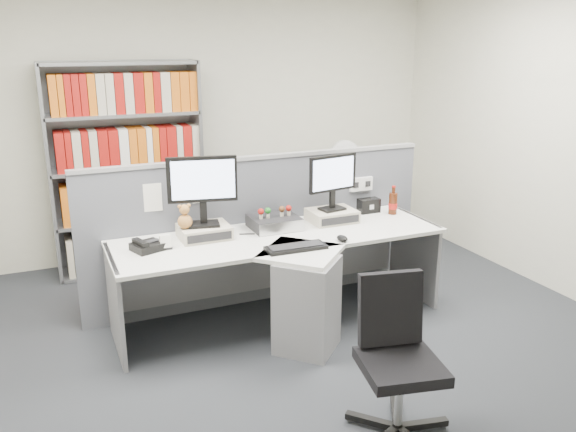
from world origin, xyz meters
name	(u,v)px	position (x,y,z in m)	size (l,w,h in m)	color
ground	(325,367)	(0.00, 0.00, 0.00)	(5.50, 5.50, 0.00)	#313439
room_shell	(330,107)	(0.00, 0.00, 1.79)	(5.04, 5.54, 2.72)	beige
partition	(261,228)	(0.00, 1.25, 0.65)	(3.00, 0.08, 1.27)	#5A5C66
desk	(291,276)	(0.00, 0.60, 0.46)	(2.60, 1.20, 0.72)	white
monitor_riser_left	(204,232)	(-0.56, 0.98, 0.77)	(0.38, 0.31, 0.10)	#BFB69E
monitor_riser_right	(332,216)	(0.54, 0.98, 0.77)	(0.38, 0.31, 0.10)	#BFB69E
monitor_left	(202,185)	(-0.56, 0.98, 1.14)	(0.52, 0.21, 0.53)	black
monitor_right	(333,178)	(0.54, 0.98, 1.10)	(0.45, 0.18, 0.46)	black
desktop_pc	(274,222)	(0.03, 0.99, 0.77)	(0.38, 0.34, 0.10)	black
figurines	(275,211)	(0.03, 0.97, 0.87)	(0.29, 0.05, 0.09)	#BFB69E
keyboard	(296,247)	(-0.02, 0.47, 0.73)	(0.45, 0.18, 0.03)	black
mouse	(342,238)	(0.38, 0.49, 0.74)	(0.07, 0.12, 0.04)	black
desk_phone	(147,246)	(-1.02, 0.87, 0.75)	(0.25, 0.24, 0.09)	black
desk_calendar	(165,243)	(-0.89, 0.84, 0.77)	(0.09, 0.07, 0.11)	black
plush_toy	(185,218)	(-0.71, 0.96, 0.90)	(0.11, 0.11, 0.19)	#B1773B
speaker	(369,206)	(0.96, 1.09, 0.78)	(0.19, 0.10, 0.12)	black
cola_bottle	(393,203)	(1.13, 0.97, 0.81)	(0.08, 0.08, 0.25)	#3F190A
shelving_unit	(127,172)	(-0.90, 2.44, 0.98)	(1.41, 0.40, 2.00)	gray
filing_cabinet	(343,221)	(1.20, 1.99, 0.35)	(0.45, 0.61, 0.70)	gray
desk_fan	(344,159)	(1.20, 1.99, 1.02)	(0.30, 0.18, 0.51)	white
office_chair	(397,353)	(0.07, -0.75, 0.49)	(0.60, 0.59, 0.91)	silver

